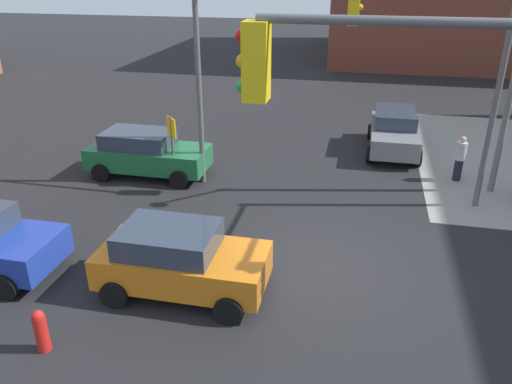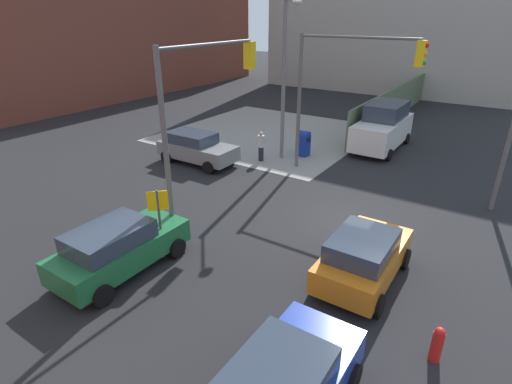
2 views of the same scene
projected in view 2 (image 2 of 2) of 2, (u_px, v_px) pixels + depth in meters
The scene contains 16 objects.
ground_plane at pixel (345, 224), 15.16m from camera, with size 120.00×120.00×0.00m, color black.
sidewalk_corner at pixel (268, 133), 26.53m from camera, with size 12.00×12.00×0.01m, color gray.
construction_fence at pixel (402, 99), 31.01m from camera, with size 22.77×0.12×2.40m, color #56664C.
building_warehouse_north at pixel (85, 20), 40.17m from camera, with size 32.00×18.00×13.33m.
smokestack at pixel (219, 12), 50.49m from camera, with size 1.80×1.80×14.72m, color brown.
traffic_signal_nw_corner at pixel (203, 100), 13.58m from camera, with size 5.11×0.36×6.50m.
traffic_signal_ne_corner at pixel (343, 78), 17.85m from camera, with size 0.36×5.66×6.50m.
street_lamp_corner at pixel (285, 71), 19.76m from camera, with size 2.20×1.85×8.00m.
warning_sign_two_way at pixel (159, 213), 12.45m from camera, with size 0.48×0.48×2.40m.
mailbox_blue at pixel (303, 143), 22.07m from camera, with size 0.56×0.64×1.43m.
fire_hydrant at pixel (437, 344), 9.05m from camera, with size 0.26×0.26×0.94m.
coupe_gray at pixel (196, 148), 21.00m from camera, with size 2.02×4.25×1.62m.
sedan_orange at pixel (363, 256), 11.65m from camera, with size 3.84×2.02×1.62m.
sedan_green at pixel (118, 247), 12.11m from camera, with size 4.23×2.02×1.62m.
van_white_delivery at pixel (383, 127), 23.12m from camera, with size 5.40×2.32×2.62m.
pedestrian_crossing at pixel (261, 146), 21.28m from camera, with size 0.36×0.36×1.62m.
Camera 2 is at (-12.97, -4.53, 7.35)m, focal length 28.00 mm.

